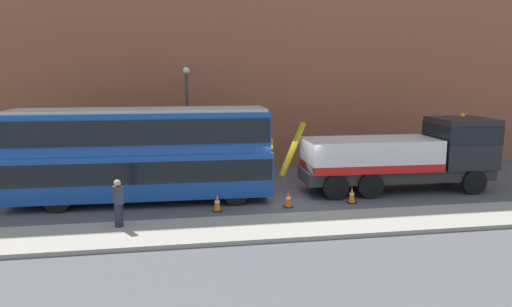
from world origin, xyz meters
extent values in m
plane|color=#4C4C51|center=(0.00, 0.00, 0.00)|extent=(120.00, 120.00, 0.00)
cube|color=gray|center=(0.00, -4.20, 0.07)|extent=(60.00, 2.80, 0.15)
cube|color=#935138|center=(0.00, 7.16, 8.00)|extent=(60.00, 1.20, 16.00)
cube|color=#2D2D2D|center=(5.33, 0.32, 0.85)|extent=(9.05, 2.42, 0.55)
cube|color=black|center=(8.53, 0.24, 2.28)|extent=(2.66, 2.66, 2.30)
cube|color=black|center=(8.53, 0.24, 2.73)|extent=(2.69, 2.69, 0.90)
cube|color=silver|center=(4.03, 0.35, 1.83)|extent=(6.16, 2.74, 1.40)
cube|color=red|center=(4.03, 0.35, 1.31)|extent=(6.16, 2.79, 0.36)
cylinder|color=#B79914|center=(0.33, 0.43, 2.13)|extent=(1.24, 0.31, 2.52)
sphere|color=orange|center=(8.53, 0.24, 3.55)|extent=(0.24, 0.24, 0.24)
cylinder|color=black|center=(8.66, 1.35, 0.58)|extent=(1.17, 0.37, 1.16)
cylinder|color=black|center=(8.61, -0.87, 0.58)|extent=(1.17, 0.37, 1.16)
cylinder|color=black|center=(3.66, 1.47, 0.58)|extent=(1.17, 0.37, 1.16)
cylinder|color=black|center=(3.61, -0.75, 0.58)|extent=(1.17, 0.37, 1.16)
cylinder|color=black|center=(2.06, 1.50, 0.58)|extent=(1.17, 0.37, 1.16)
cylinder|color=black|center=(2.01, -0.72, 0.58)|extent=(1.17, 0.37, 1.16)
cube|color=#19479E|center=(-6.33, 0.32, 1.29)|extent=(11.05, 2.75, 1.90)
cube|color=#19479E|center=(-6.33, 0.32, 3.09)|extent=(10.83, 2.65, 1.70)
cube|color=black|center=(-6.33, 0.32, 1.54)|extent=(10.95, 2.80, 0.90)
cube|color=black|center=(-6.33, 0.32, 3.19)|extent=(10.73, 2.80, 1.00)
cube|color=#B2B2B2|center=(-6.33, 0.32, 4.00)|extent=(10.61, 2.54, 0.12)
cube|color=yellow|center=(-0.82, 0.19, 2.54)|extent=(0.09, 1.50, 0.44)
cylinder|color=black|center=(-2.41, 1.31, 0.52)|extent=(1.05, 0.32, 1.04)
cylinder|color=black|center=(-2.46, -0.85, 0.52)|extent=(1.05, 0.32, 1.04)
cylinder|color=black|center=(-9.61, 1.47, 0.52)|extent=(1.05, 0.32, 1.04)
cylinder|color=black|center=(-9.66, -0.69, 0.52)|extent=(1.05, 0.32, 1.04)
cylinder|color=#232333|center=(-6.98, -3.41, 0.57)|extent=(0.41, 0.41, 0.85)
cube|color=#2D3347|center=(-6.98, -3.41, 1.31)|extent=(0.42, 0.48, 0.62)
sphere|color=tan|center=(-6.98, -3.41, 1.74)|extent=(0.24, 0.24, 0.24)
cone|color=orange|center=(-3.31, -1.60, 0.36)|extent=(0.32, 0.32, 0.72)
cylinder|color=white|center=(-3.31, -1.60, 0.40)|extent=(0.21, 0.21, 0.10)
cube|color=black|center=(-3.31, -1.60, 0.02)|extent=(0.36, 0.36, 0.04)
cone|color=orange|center=(-0.33, -1.53, 0.36)|extent=(0.32, 0.32, 0.72)
cylinder|color=white|center=(-0.33, -1.53, 0.40)|extent=(0.21, 0.21, 0.10)
cube|color=black|center=(-0.33, -1.53, 0.02)|extent=(0.36, 0.36, 0.04)
cone|color=orange|center=(2.52, -1.36, 0.36)|extent=(0.32, 0.32, 0.72)
cylinder|color=white|center=(2.52, -1.36, 0.40)|extent=(0.21, 0.21, 0.10)
cube|color=black|center=(2.52, -1.36, 0.02)|extent=(0.36, 0.36, 0.04)
cylinder|color=#38383D|center=(-4.24, 4.96, 2.75)|extent=(0.16, 0.16, 5.50)
sphere|color=#EAE5C6|center=(-4.24, 4.96, 5.65)|extent=(0.36, 0.36, 0.36)
camera|label=1|loc=(-4.99, -20.41, 5.59)|focal=33.68mm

